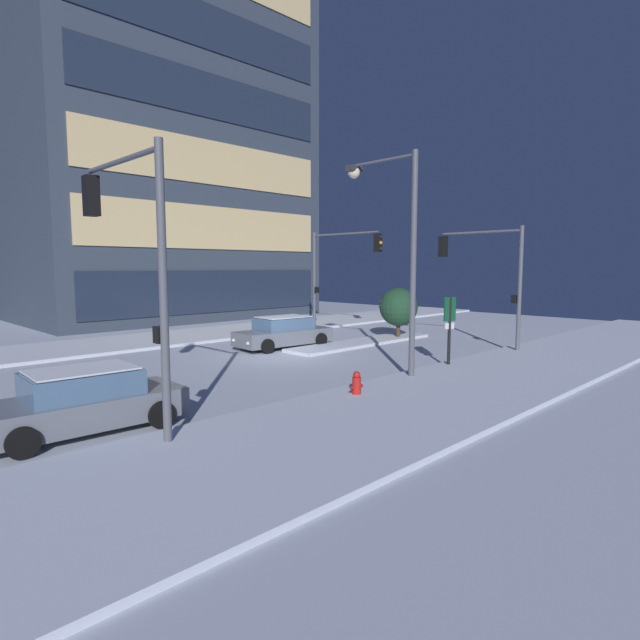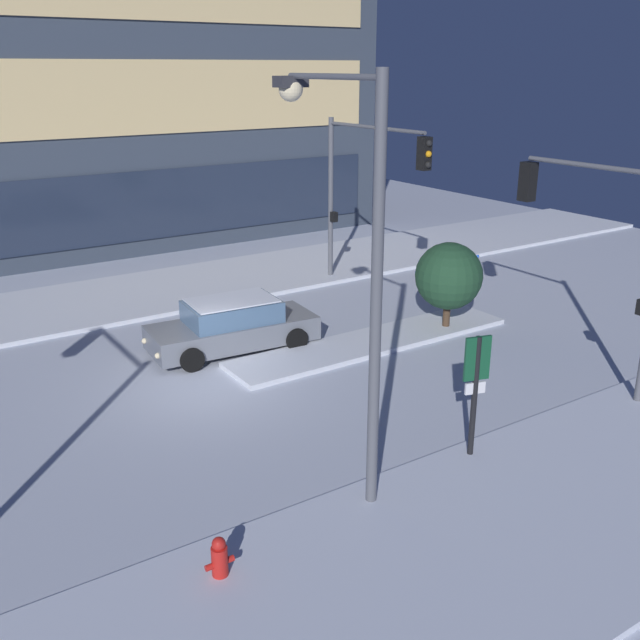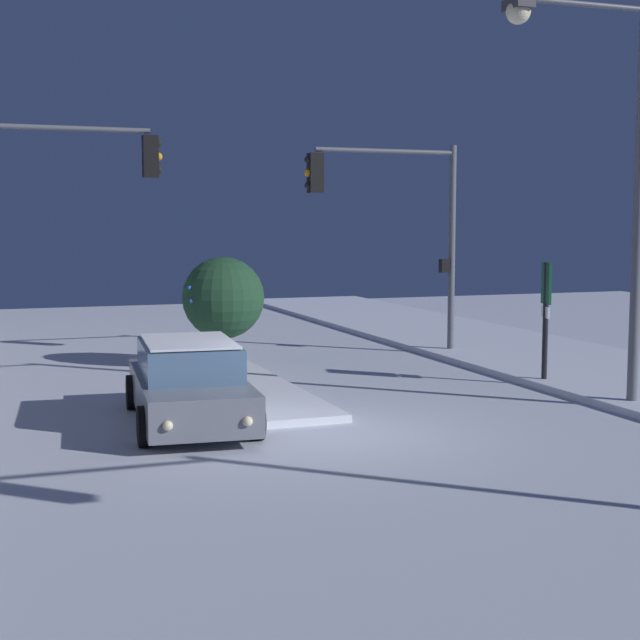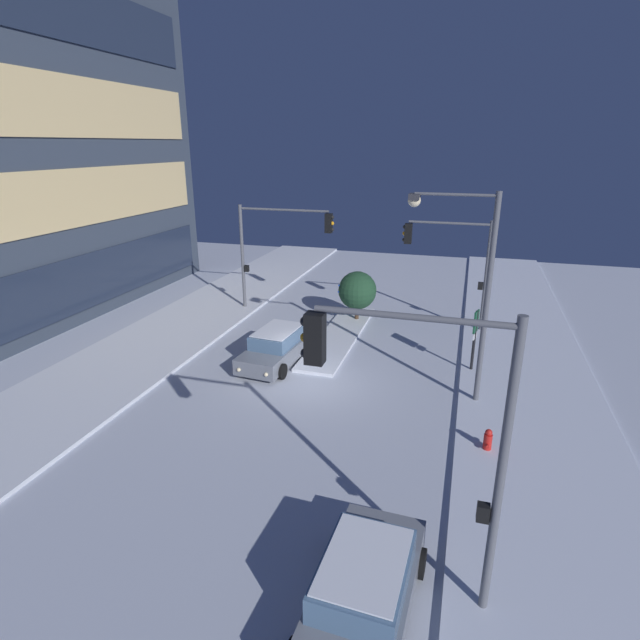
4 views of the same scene
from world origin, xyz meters
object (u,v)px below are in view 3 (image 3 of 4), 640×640
traffic_light_corner_near_right (395,211)px  parking_info_sign (546,307)px  traffic_light_corner_far_right (24,197)px  car_far (189,384)px  decorated_tree_median (223,298)px  street_lamp_arched (604,145)px

traffic_light_corner_near_right → parking_info_sign: (-5.12, -1.30, -2.14)m
traffic_light_corner_near_right → traffic_light_corner_far_right: traffic_light_corner_far_right is taller
car_far → decorated_tree_median: bearing=165.6°
street_lamp_arched → decorated_tree_median: size_ratio=2.79×
street_lamp_arched → decorated_tree_median: street_lamp_arched is taller
traffic_light_corner_far_right → parking_info_sign: traffic_light_corner_far_right is taller
traffic_light_corner_far_right → parking_info_sign: (-5.21, -10.59, -2.41)m
traffic_light_corner_far_right → street_lamp_arched: size_ratio=0.78×
car_far → street_lamp_arched: bearing=83.8°
traffic_light_corner_near_right → traffic_light_corner_far_right: size_ratio=0.95×
traffic_light_corner_far_right → decorated_tree_median: (-0.29, -4.58, -2.42)m
street_lamp_arched → parking_info_sign: (2.69, -0.62, -3.25)m
street_lamp_arched → parking_info_sign: size_ratio=2.82×
decorated_tree_median → street_lamp_arched: bearing=-144.7°
traffic_light_corner_near_right → parking_info_sign: bearing=104.2°
street_lamp_arched → traffic_light_corner_far_right: bearing=-37.8°
traffic_light_corner_near_right → parking_info_sign: 5.70m
parking_info_sign → decorated_tree_median: decorated_tree_median is taller
traffic_light_corner_far_right → street_lamp_arched: (-7.91, -9.97, 0.84)m
car_far → traffic_light_corner_near_right: (6.36, -6.84, 3.16)m
street_lamp_arched → decorated_tree_median: bearing=-54.1°
parking_info_sign → street_lamp_arched: bearing=92.8°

